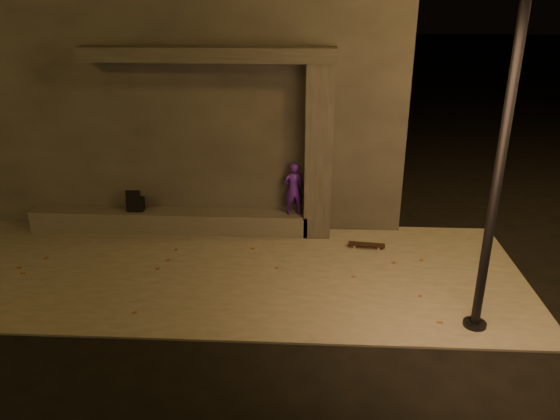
# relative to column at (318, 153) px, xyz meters

# --- Properties ---
(ground) EXTENTS (120.00, 120.00, 0.00)m
(ground) POSITION_rel_column_xyz_m (-1.70, -3.75, -1.84)
(ground) COLOR black
(ground) RESTS_ON ground
(sidewalk) EXTENTS (11.00, 4.40, 0.04)m
(sidewalk) POSITION_rel_column_xyz_m (-1.70, -1.75, -1.82)
(sidewalk) COLOR #605C55
(sidewalk) RESTS_ON ground
(building) EXTENTS (9.00, 5.10, 5.22)m
(building) POSITION_rel_column_xyz_m (-2.70, 2.74, 0.77)
(building) COLOR #343130
(building) RESTS_ON ground
(ledge) EXTENTS (6.00, 0.55, 0.45)m
(ledge) POSITION_rel_column_xyz_m (-3.20, 0.00, -1.58)
(ledge) COLOR #504E49
(ledge) RESTS_ON sidewalk
(column) EXTENTS (0.55, 0.55, 3.60)m
(column) POSITION_rel_column_xyz_m (0.00, 0.00, 0.00)
(column) COLOR #343130
(column) RESTS_ON sidewalk
(canopy) EXTENTS (5.00, 0.70, 0.28)m
(canopy) POSITION_rel_column_xyz_m (-2.20, 0.05, 1.94)
(canopy) COLOR #343130
(canopy) RESTS_ON column
(skateboarder) EXTENTS (0.47, 0.37, 1.14)m
(skateboarder) POSITION_rel_column_xyz_m (-0.50, 0.00, -0.78)
(skateboarder) COLOR #3F1797
(skateboarder) RESTS_ON ledge
(backpack) EXTENTS (0.35, 0.23, 0.49)m
(backpack) POSITION_rel_column_xyz_m (-3.91, 0.00, -1.18)
(backpack) COLOR black
(backpack) RESTS_ON ledge
(skateboard) EXTENTS (0.75, 0.28, 0.08)m
(skateboard) POSITION_rel_column_xyz_m (1.02, -0.65, -1.73)
(skateboard) COLOR black
(skateboard) RESTS_ON sidewalk
(street_lamp_0) EXTENTS (0.36, 0.36, 7.10)m
(street_lamp_0) POSITION_rel_column_xyz_m (2.46, -3.35, 2.19)
(street_lamp_0) COLOR black
(street_lamp_0) RESTS_ON ground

